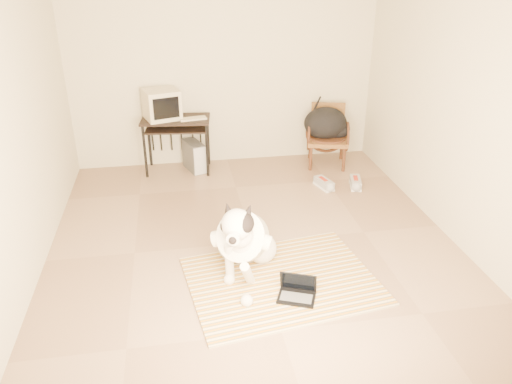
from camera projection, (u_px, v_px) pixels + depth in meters
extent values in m
plane|color=#8D6F56|center=(253.00, 242.00, 5.03)|extent=(4.50, 4.50, 0.00)
plane|color=beige|center=(224.00, 63.00, 6.44)|extent=(4.50, 0.00, 4.50)
plane|color=beige|center=(328.00, 245.00, 2.45)|extent=(4.50, 0.00, 4.50)
plane|color=beige|center=(15.00, 125.00, 4.14)|extent=(0.00, 4.50, 4.50)
plane|color=beige|center=(460.00, 102.00, 4.75)|extent=(0.00, 4.50, 4.50)
cube|color=#BC6F1D|center=(304.00, 315.00, 4.01)|extent=(1.64, 0.47, 0.02)
cube|color=#3B7F32|center=(292.00, 297.00, 4.22)|extent=(1.64, 0.47, 0.02)
cube|color=#5E3470|center=(282.00, 281.00, 4.43)|extent=(1.64, 0.47, 0.02)
cube|color=#C18E3C|center=(273.00, 266.00, 4.64)|extent=(1.64, 0.47, 0.02)
cube|color=beige|center=(264.00, 252.00, 4.85)|extent=(1.64, 0.47, 0.02)
sphere|color=silver|center=(233.00, 246.00, 4.70)|extent=(0.28, 0.28, 0.28)
sphere|color=silver|center=(262.00, 248.00, 4.66)|extent=(0.28, 0.28, 0.28)
ellipsoid|color=silver|center=(247.00, 246.00, 4.66)|extent=(0.35, 0.32, 0.29)
ellipsoid|color=silver|center=(243.00, 237.00, 4.42)|extent=(0.54, 0.73, 0.61)
cylinder|color=white|center=(244.00, 237.00, 4.43)|extent=(0.58, 0.66, 0.56)
sphere|color=silver|center=(239.00, 234.00, 4.20)|extent=(0.24, 0.24, 0.24)
sphere|color=silver|center=(237.00, 224.00, 4.06)|extent=(0.26, 0.26, 0.26)
ellipsoid|color=black|center=(242.00, 223.00, 4.04)|extent=(0.20, 0.23, 0.19)
cylinder|color=silver|center=(234.00, 236.00, 3.97)|extent=(0.15, 0.16, 0.11)
sphere|color=black|center=(233.00, 241.00, 3.91)|extent=(0.06, 0.06, 0.06)
cone|color=black|center=(228.00, 209.00, 4.08)|extent=(0.13, 0.16, 0.16)
cone|color=black|center=(248.00, 211.00, 4.05)|extent=(0.14, 0.14, 0.16)
torus|color=white|center=(239.00, 231.00, 4.17)|extent=(0.26, 0.19, 0.21)
cylinder|color=silver|center=(229.00, 262.00, 4.33)|extent=(0.11, 0.14, 0.39)
cylinder|color=silver|center=(248.00, 274.00, 4.21)|extent=(0.19, 0.36, 0.40)
sphere|color=silver|center=(229.00, 280.00, 4.38)|extent=(0.10, 0.10, 0.10)
sphere|color=silver|center=(247.00, 301.00, 4.11)|extent=(0.10, 0.10, 0.10)
cone|color=black|center=(249.00, 242.00, 4.93)|extent=(0.08, 0.39, 0.10)
cube|color=black|center=(296.00, 298.00, 4.19)|extent=(0.37, 0.32, 0.02)
cube|color=#4E4E51|center=(296.00, 297.00, 4.17)|extent=(0.29, 0.22, 0.00)
cube|color=black|center=(298.00, 282.00, 4.21)|extent=(0.31, 0.19, 0.20)
cube|color=black|center=(298.00, 282.00, 4.20)|extent=(0.28, 0.16, 0.18)
cube|color=black|center=(176.00, 119.00, 6.38)|extent=(0.92, 0.58, 0.03)
cube|color=black|center=(176.00, 129.00, 6.38)|extent=(0.81, 0.47, 0.02)
cylinder|color=black|center=(145.00, 152.00, 6.33)|extent=(0.03, 0.03, 0.69)
cylinder|color=black|center=(149.00, 141.00, 6.69)|extent=(0.03, 0.03, 0.69)
cylinder|color=black|center=(207.00, 151.00, 6.37)|extent=(0.03, 0.03, 0.69)
cylinder|color=black|center=(208.00, 140.00, 6.73)|extent=(0.03, 0.03, 0.69)
cube|color=#BFB396|center=(162.00, 104.00, 6.29)|extent=(0.51, 0.49, 0.37)
cube|color=black|center=(166.00, 108.00, 6.13)|extent=(0.32, 0.11, 0.26)
cube|color=#BFB396|center=(193.00, 119.00, 6.32)|extent=(0.35, 0.18, 0.02)
cube|color=#4E4E51|center=(194.00, 156.00, 6.62)|extent=(0.30, 0.44, 0.39)
cube|color=silver|center=(200.00, 161.00, 6.46)|extent=(0.16, 0.07, 0.37)
cube|color=brown|center=(327.00, 140.00, 6.71)|extent=(0.64, 0.63, 0.05)
cylinder|color=#32180D|center=(328.00, 137.00, 6.69)|extent=(0.49, 0.49, 0.04)
cube|color=brown|center=(328.00, 117.00, 6.81)|extent=(0.45, 0.15, 0.40)
cylinder|color=#32180D|center=(311.00, 159.00, 6.61)|extent=(0.04, 0.04, 0.33)
cylinder|color=#32180D|center=(310.00, 147.00, 7.01)|extent=(0.04, 0.04, 0.33)
cylinder|color=#32180D|center=(344.00, 160.00, 6.58)|extent=(0.04, 0.04, 0.33)
cylinder|color=#32180D|center=(342.00, 148.00, 6.97)|extent=(0.04, 0.04, 0.33)
ellipsoid|color=black|center=(325.00, 123.00, 6.65)|extent=(0.58, 0.48, 0.43)
ellipsoid|color=black|center=(337.00, 129.00, 6.68)|extent=(0.36, 0.30, 0.25)
cube|color=silver|center=(324.00, 186.00, 6.19)|extent=(0.21, 0.33, 0.03)
cube|color=gray|center=(324.00, 183.00, 6.17)|extent=(0.20, 0.32, 0.10)
cube|color=#A12615|center=(324.00, 180.00, 6.16)|extent=(0.09, 0.16, 0.02)
cube|color=silver|center=(355.00, 185.00, 6.21)|extent=(0.20, 0.33, 0.03)
cube|color=gray|center=(355.00, 182.00, 6.19)|extent=(0.19, 0.32, 0.10)
cube|color=#A12615|center=(356.00, 179.00, 6.18)|extent=(0.09, 0.16, 0.02)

